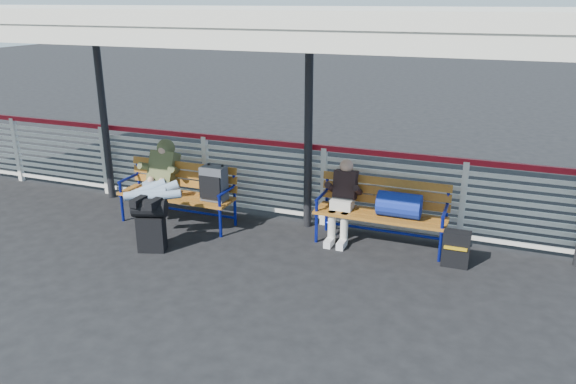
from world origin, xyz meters
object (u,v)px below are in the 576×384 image
at_px(luggage_stack, 151,223).
at_px(bench_right, 391,206).
at_px(traveler_man, 156,186).
at_px(suitcase_side, 456,249).
at_px(companion_person, 343,200).
at_px(bench_left, 192,186).

height_order(luggage_stack, bench_right, bench_right).
distance_m(traveler_man, suitcase_side, 4.27).
bearing_deg(bench_right, companion_person, -179.35).
bearing_deg(suitcase_side, traveler_man, -176.14).
relative_size(luggage_stack, traveler_man, 0.46).
distance_m(bench_left, bench_right, 2.94).
distance_m(luggage_stack, traveler_man, 0.81).
height_order(luggage_stack, companion_person, companion_person).
bearing_deg(bench_left, traveler_man, -138.83).
bearing_deg(bench_left, companion_person, 7.58).
distance_m(bench_left, suitcase_side, 3.87).
distance_m(bench_left, companion_person, 2.27).
xyz_separation_m(luggage_stack, bench_left, (0.04, 1.03, 0.21)).
bearing_deg(traveler_man, suitcase_side, 4.60).
bearing_deg(luggage_stack, suitcase_side, -3.53).
distance_m(bench_left, traveler_man, 0.52).
xyz_separation_m(bench_right, companion_person, (-0.67, -0.01, 0.00)).
bearing_deg(companion_person, luggage_stack, -149.96).
bearing_deg(luggage_stack, bench_right, 5.87).
height_order(bench_right, traveler_man, traveler_man).
xyz_separation_m(bench_left, traveler_man, (-0.39, -0.34, 0.06)).
height_order(bench_right, suitcase_side, bench_right).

